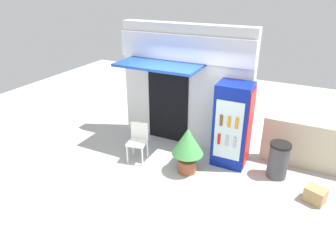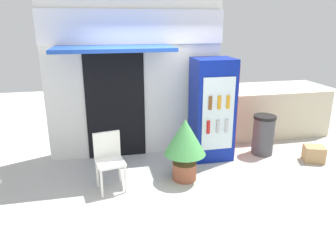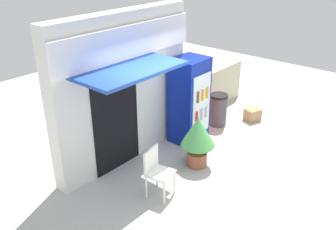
% 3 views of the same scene
% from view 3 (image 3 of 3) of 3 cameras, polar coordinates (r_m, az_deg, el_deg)
% --- Properties ---
extents(ground, '(16.00, 16.00, 0.00)m').
position_cam_3_polar(ground, '(7.14, 5.42, -9.51)').
color(ground, beige).
extents(storefront_building, '(3.30, 1.30, 2.98)m').
position_cam_3_polar(storefront_building, '(7.10, -6.91, 4.33)').
color(storefront_building, silver).
rests_on(storefront_building, ground).
extents(drink_cooler, '(0.76, 0.70, 1.91)m').
position_cam_3_polar(drink_cooler, '(7.95, 3.37, 2.26)').
color(drink_cooler, navy).
rests_on(drink_cooler, ground).
extents(plastic_chair, '(0.49, 0.48, 0.90)m').
position_cam_3_polar(plastic_chair, '(6.37, -1.84, -8.42)').
color(plastic_chair, white).
rests_on(plastic_chair, ground).
extents(potted_plant_near_shop, '(0.69, 0.69, 1.05)m').
position_cam_3_polar(potted_plant_near_shop, '(7.13, 4.69, -3.23)').
color(potted_plant_near_shop, '#995138').
rests_on(potted_plant_near_shop, ground).
extents(trash_bin, '(0.43, 0.43, 0.79)m').
position_cam_3_polar(trash_bin, '(8.93, 7.84, 0.84)').
color(trash_bin, '#47474C').
rests_on(trash_bin, ground).
extents(stone_boundary_wall, '(2.43, 0.23, 1.06)m').
position_cam_3_polar(stone_boundary_wall, '(9.79, 7.02, 3.98)').
color(stone_boundary_wall, beige).
rests_on(stone_boundary_wall, ground).
extents(cardboard_box, '(0.44, 0.40, 0.30)m').
position_cam_3_polar(cardboard_box, '(9.42, 13.06, 0.06)').
color(cardboard_box, tan).
rests_on(cardboard_box, ground).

